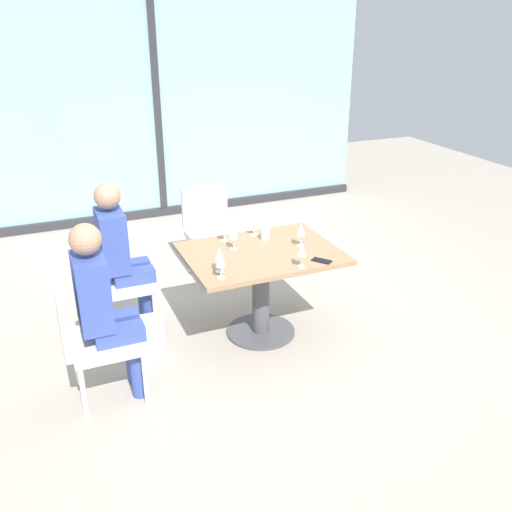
{
  "coord_description": "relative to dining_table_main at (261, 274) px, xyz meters",
  "views": [
    {
      "loc": [
        -1.58,
        -3.66,
        2.44
      ],
      "look_at": [
        0.0,
        0.1,
        0.65
      ],
      "focal_mm": 39.35,
      "sensor_mm": 36.0,
      "label": 1
    }
  ],
  "objects": [
    {
      "name": "dining_table_main",
      "position": [
        0.0,
        0.0,
        0.0
      ],
      "size": [
        1.18,
        0.89,
        0.73
      ],
      "color": "#997551",
      "rests_on": "ground_plane"
    },
    {
      "name": "cell_phone_on_table",
      "position": [
        0.34,
        -0.35,
        0.2
      ],
      "size": [
        0.14,
        0.16,
        0.01
      ],
      "primitive_type": "cube",
      "rotation": [
        0.0,
        0.0,
        0.65
      ],
      "color": "black",
      "rests_on": "dining_table_main"
    },
    {
      "name": "wine_glass_0",
      "position": [
        -0.44,
        -0.32,
        0.32
      ],
      "size": [
        0.07,
        0.07,
        0.18
      ],
      "color": "silver",
      "rests_on": "dining_table_main"
    },
    {
      "name": "chair_near_window",
      "position": [
        0.0,
        1.26,
        -0.04
      ],
      "size": [
        0.46,
        0.51,
        0.87
      ],
      "color": "silver",
      "rests_on": "ground_plane"
    },
    {
      "name": "wine_glass_3",
      "position": [
        0.08,
        0.34,
        0.32
      ],
      "size": [
        0.07,
        0.07,
        0.18
      ],
      "color": "silver",
      "rests_on": "dining_table_main"
    },
    {
      "name": "person_side_end",
      "position": [
        -1.25,
        -0.33,
        0.16
      ],
      "size": [
        0.39,
        0.34,
        1.26
      ],
      "color": "#384C9E",
      "rests_on": "ground_plane"
    },
    {
      "name": "ground_plane",
      "position": [
        0.0,
        0.0,
        -0.54
      ],
      "size": [
        12.0,
        12.0,
        0.0
      ],
      "primitive_type": "plane",
      "color": "#A89E8E"
    },
    {
      "name": "handbag_0",
      "position": [
        -0.94,
        0.11,
        -0.4
      ],
      "size": [
        0.31,
        0.18,
        0.28
      ],
      "primitive_type": "cube",
      "rotation": [
        0.0,
        0.0,
        -0.07
      ],
      "color": "silver",
      "rests_on": "ground_plane"
    },
    {
      "name": "wine_glass_2",
      "position": [
        0.16,
        -0.38,
        0.32
      ],
      "size": [
        0.07,
        0.07,
        0.18
      ],
      "color": "silver",
      "rests_on": "dining_table_main"
    },
    {
      "name": "chair_far_left",
      "position": [
        -1.1,
        0.5,
        -0.04
      ],
      "size": [
        0.5,
        0.46,
        0.87
      ],
      "color": "silver",
      "rests_on": "ground_plane"
    },
    {
      "name": "person_far_left",
      "position": [
        -0.99,
        0.5,
        0.16
      ],
      "size": [
        0.39,
        0.34,
        1.26
      ],
      "color": "#384C9E",
      "rests_on": "ground_plane"
    },
    {
      "name": "chair_side_end",
      "position": [
        -1.36,
        -0.33,
        -0.04
      ],
      "size": [
        0.5,
        0.46,
        0.87
      ],
      "color": "silver",
      "rests_on": "ground_plane"
    },
    {
      "name": "wine_glass_1",
      "position": [
        -0.18,
        0.12,
        0.32
      ],
      "size": [
        0.07,
        0.07,
        0.18
      ],
      "color": "silver",
      "rests_on": "dining_table_main"
    },
    {
      "name": "window_wall_backdrop",
      "position": [
        0.0,
        3.2,
        0.67
      ],
      "size": [
        5.43,
        0.1,
        2.7
      ],
      "color": "#8FB7BC",
      "rests_on": "ground_plane"
    },
    {
      "name": "wine_glass_4",
      "position": [
        0.33,
        -0.02,
        0.32
      ],
      "size": [
        0.07,
        0.07,
        0.18
      ],
      "color": "silver",
      "rests_on": "dining_table_main"
    },
    {
      "name": "wine_glass_6",
      "position": [
        -0.19,
        0.31,
        0.32
      ],
      "size": [
        0.07,
        0.07,
        0.18
      ],
      "color": "silver",
      "rests_on": "dining_table_main"
    },
    {
      "name": "wine_glass_5",
      "position": [
        -0.42,
        -0.23,
        0.32
      ],
      "size": [
        0.07,
        0.07,
        0.18
      ],
      "color": "silver",
      "rests_on": "dining_table_main"
    },
    {
      "name": "coffee_cup",
      "position": [
        0.13,
        0.22,
        0.24
      ],
      "size": [
        0.08,
        0.08,
        0.09
      ],
      "primitive_type": "cylinder",
      "color": "white",
      "rests_on": "dining_table_main"
    }
  ]
}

